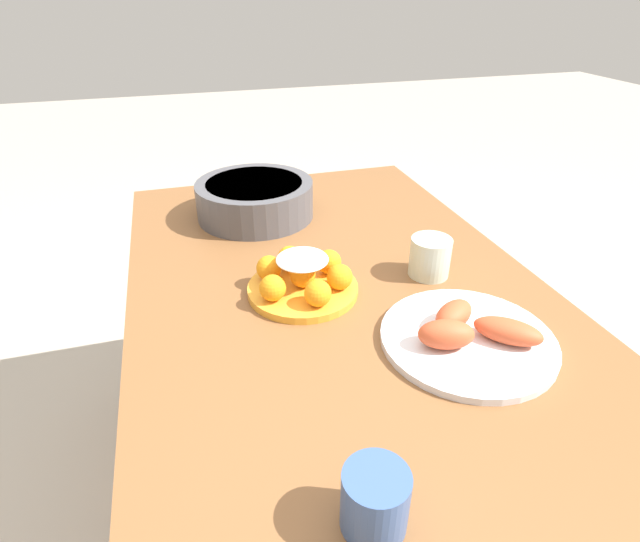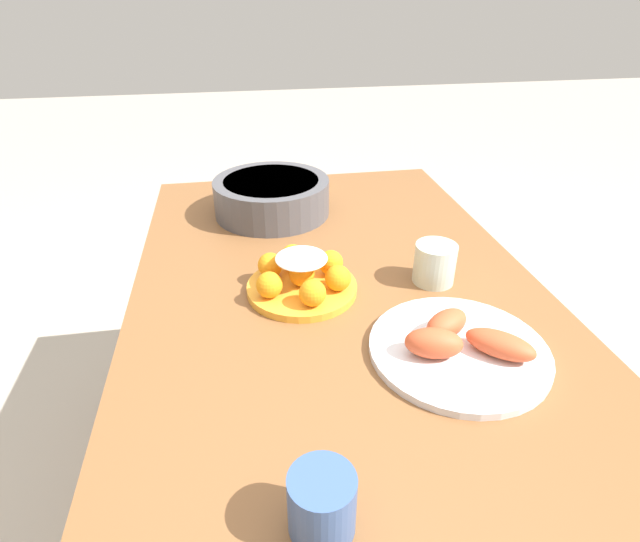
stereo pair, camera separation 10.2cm
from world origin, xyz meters
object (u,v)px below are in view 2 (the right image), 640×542
object	(u,v)px
dining_table	(337,321)
serving_bowl	(272,196)
seafood_platter	(459,346)
cake_plate	(302,278)
cup_far	(322,504)
cup_near	(435,263)
sauce_bowl	(312,182)

from	to	relation	value
dining_table	serving_bowl	world-z (taller)	serving_bowl
dining_table	seafood_platter	distance (m)	0.33
dining_table	cake_plate	distance (m)	0.15
cup_far	cup_near	bearing A→B (deg)	-33.14
cake_plate	sauce_bowl	bearing A→B (deg)	-10.89
cake_plate	seafood_platter	bearing A→B (deg)	-135.84
serving_bowl	seafood_platter	bearing A→B (deg)	-157.93
seafood_platter	dining_table	bearing A→B (deg)	31.73
serving_bowl	cup_far	xyz separation A→B (m)	(-0.92, 0.02, -0.01)
seafood_platter	cup_near	world-z (taller)	cup_near
serving_bowl	cup_far	world-z (taller)	serving_bowl
cake_plate	serving_bowl	bearing A→B (deg)	3.62
sauce_bowl	dining_table	bearing A→B (deg)	176.47
cup_far	dining_table	bearing A→B (deg)	-13.48
cake_plate	sauce_bowl	world-z (taller)	cake_plate
cake_plate	cup_near	xyz separation A→B (m)	(-0.01, -0.28, 0.01)
sauce_bowl	cup_near	world-z (taller)	cup_near
seafood_platter	cup_far	size ratio (longest dim) A/B	3.64
cake_plate	serving_bowl	world-z (taller)	serving_bowl
dining_table	sauce_bowl	xyz separation A→B (m)	(0.57, -0.04, 0.11)
dining_table	cup_far	size ratio (longest dim) A/B	15.82
cake_plate	seafood_platter	world-z (taller)	cake_plate
cake_plate	seafood_platter	size ratio (longest dim) A/B	0.74
serving_bowl	cup_far	size ratio (longest dim) A/B	3.66
cup_near	sauce_bowl	bearing A→B (deg)	15.72
sauce_bowl	cup_far	xyz separation A→B (m)	(-1.10, 0.16, 0.03)
serving_bowl	dining_table	bearing A→B (deg)	-165.19
seafood_platter	sauce_bowl	bearing A→B (deg)	8.51
seafood_platter	cup_far	xyz separation A→B (m)	(-0.27, 0.29, 0.02)
seafood_platter	cup_far	bearing A→B (deg)	133.23
cake_plate	cup_far	xyz separation A→B (m)	(-0.51, 0.05, 0.01)
serving_bowl	cup_far	distance (m)	0.92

